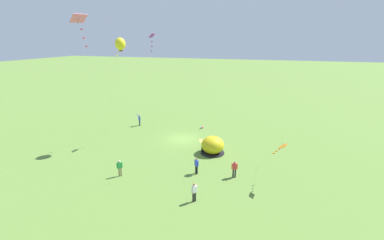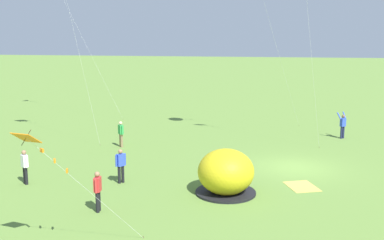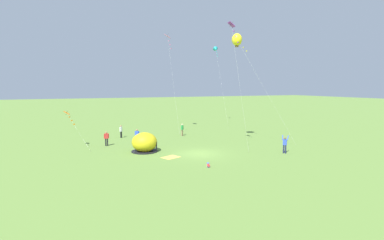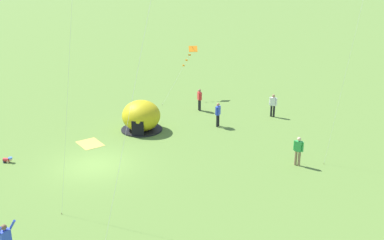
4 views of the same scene
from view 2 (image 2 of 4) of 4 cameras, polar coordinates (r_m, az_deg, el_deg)
The scene contains 9 objects.
ground_plane at distance 25.75m, azimuth 12.91°, elevation -5.91°, with size 300.00×300.00×0.00m, color olive.
popup_tent at distance 20.85m, azimuth 4.33°, elevation -6.68°, with size 2.81×2.81×2.10m.
picnic_blanket at distance 22.65m, azimuth 13.77°, elevation -8.20°, with size 1.70×1.30×0.01m, color gold.
person_center_field at distance 22.54m, azimuth -9.04°, elevation -5.56°, with size 0.48×0.42×1.72m.
person_with_toddler at distance 19.09m, azimuth -11.89°, elevation -8.61°, with size 0.59×0.29×1.72m.
person_watching_sky at distance 29.91m, azimuth -9.03°, elevation -1.61°, with size 0.45×0.44×1.72m.
person_arms_raised at distance 33.84m, azimuth 18.59°, elevation -0.57°, with size 0.69×0.71×1.89m.
person_far_back at distance 23.57m, azimuth -20.47°, elevation -5.39°, with size 0.42×0.49×1.72m.
kite_orange at distance 14.99m, azimuth -19.28°, elevation -3.05°, with size 2.56×3.44×4.29m.
Camera 2 is at (-24.74, 0.55, 7.09)m, focal length 42.00 mm.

